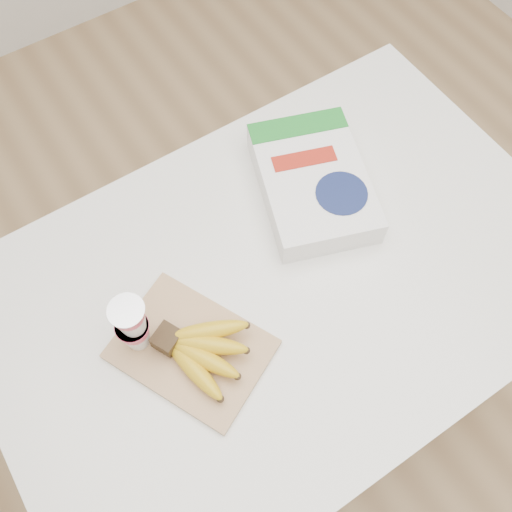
{
  "coord_description": "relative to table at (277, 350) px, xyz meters",
  "views": [
    {
      "loc": [
        -0.32,
        -0.38,
        1.92
      ],
      "look_at": [
        -0.03,
        0.06,
        0.94
      ],
      "focal_mm": 40.0,
      "sensor_mm": 36.0,
      "label": 1
    }
  ],
  "objects": [
    {
      "name": "yogurt_stack",
      "position": [
        -0.3,
        0.04,
        0.54
      ],
      "size": [
        0.07,
        0.07,
        0.15
      ],
      "color": "white",
      "rests_on": "cutting_board"
    },
    {
      "name": "table",
      "position": [
        0.0,
        0.0,
        0.0
      ],
      "size": [
        1.19,
        0.8,
        0.9
      ],
      "primitive_type": "cube",
      "color": "white",
      "rests_on": "ground"
    },
    {
      "name": "room",
      "position": [
        0.0,
        0.0,
        0.9
      ],
      "size": [
        4.0,
        4.0,
        4.0
      ],
      "color": "tan",
      "rests_on": "ground"
    },
    {
      "name": "cereal_box",
      "position": [
        0.17,
        0.14,
        0.48
      ],
      "size": [
        0.31,
        0.37,
        0.07
      ],
      "rotation": [
        0.0,
        0.0,
        -0.34
      ],
      "color": "white",
      "rests_on": "table"
    },
    {
      "name": "cutting_board",
      "position": [
        -0.23,
        -0.03,
        0.45
      ],
      "size": [
        0.3,
        0.33,
        0.01
      ],
      "primitive_type": "cube",
      "rotation": [
        0.0,
        0.0,
        0.45
      ],
      "color": "tan",
      "rests_on": "table"
    },
    {
      "name": "bananas",
      "position": [
        -0.22,
        -0.05,
        0.49
      ],
      "size": [
        0.18,
        0.18,
        0.06
      ],
      "color": "#382816",
      "rests_on": "cutting_board"
    }
  ]
}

